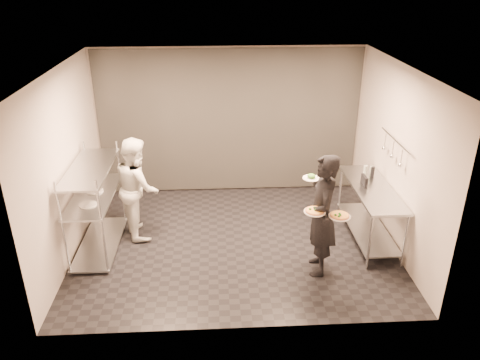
{
  "coord_description": "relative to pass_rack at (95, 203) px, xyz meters",
  "views": [
    {
      "loc": [
        -0.28,
        -6.5,
        4.09
      ],
      "look_at": [
        0.09,
        0.0,
        1.1
      ],
      "focal_mm": 35.0,
      "sensor_mm": 36.0,
      "label": 1
    }
  ],
  "objects": [
    {
      "name": "bottle_clear",
      "position": [
        4.42,
        0.39,
        0.25
      ],
      "size": [
        0.06,
        0.06,
        0.19
      ],
      "primitive_type": "cylinder",
      "color": "gray",
      "rests_on": "prep_counter"
    },
    {
      "name": "room_shell",
      "position": [
        2.15,
        1.18,
        0.63
      ],
      "size": [
        5.0,
        4.0,
        2.8
      ],
      "color": "black",
      "rests_on": "ground"
    },
    {
      "name": "chef",
      "position": [
        0.6,
        0.39,
        0.07
      ],
      "size": [
        0.86,
        0.97,
        1.67
      ],
      "primitive_type": "imported",
      "rotation": [
        0.0,
        0.0,
        1.89
      ],
      "color": "silver",
      "rests_on": "ground"
    },
    {
      "name": "bottle_dark",
      "position": [
        4.43,
        0.35,
        0.25
      ],
      "size": [
        0.06,
        0.06,
        0.2
      ],
      "primitive_type": "cylinder",
      "color": "black",
      "rests_on": "prep_counter"
    },
    {
      "name": "pass_rack",
      "position": [
        0.0,
        0.0,
        0.0
      ],
      "size": [
        0.6,
        1.6,
        1.5
      ],
      "color": "silver",
      "rests_on": "ground"
    },
    {
      "name": "salad_plate",
      "position": [
        3.23,
        -0.52,
        0.6
      ],
      "size": [
        0.25,
        0.25,
        0.07
      ],
      "color": "silver",
      "rests_on": "waiter"
    },
    {
      "name": "pizza_plate_far",
      "position": [
        3.52,
        -1.08,
        0.27
      ],
      "size": [
        0.29,
        0.29,
        0.05
      ],
      "color": "silver",
      "rests_on": "waiter"
    },
    {
      "name": "pizza_plate_near",
      "position": [
        3.2,
        -1.0,
        0.31
      ],
      "size": [
        0.3,
        0.3,
        0.05
      ],
      "color": "silver",
      "rests_on": "waiter"
    },
    {
      "name": "pos_monitor",
      "position": [
        4.21,
        0.07,
        0.23
      ],
      "size": [
        0.05,
        0.23,
        0.16
      ],
      "primitive_type": "cube",
      "rotation": [
        0.0,
        0.0,
        0.01
      ],
      "color": "black",
      "rests_on": "prep_counter"
    },
    {
      "name": "prep_counter",
      "position": [
        4.33,
        0.0,
        -0.14
      ],
      "size": [
        0.6,
        1.8,
        0.92
      ],
      "color": "silver",
      "rests_on": "ground"
    },
    {
      "name": "utensil_rail",
      "position": [
        4.58,
        0.0,
        0.78
      ],
      "size": [
        0.07,
        1.2,
        0.31
      ],
      "color": "silver",
      "rests_on": "room_shell"
    },
    {
      "name": "bottle_green",
      "position": [
        4.3,
        0.33,
        0.27
      ],
      "size": [
        0.07,
        0.07,
        0.23
      ],
      "primitive_type": "cylinder",
      "color": "gray",
      "rests_on": "prep_counter"
    },
    {
      "name": "waiter",
      "position": [
        3.34,
        -0.83,
        0.14
      ],
      "size": [
        0.49,
        0.69,
        1.81
      ],
      "primitive_type": "imported",
      "rotation": [
        0.0,
        0.0,
        -1.65
      ],
      "color": "black",
      "rests_on": "ground"
    }
  ]
}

